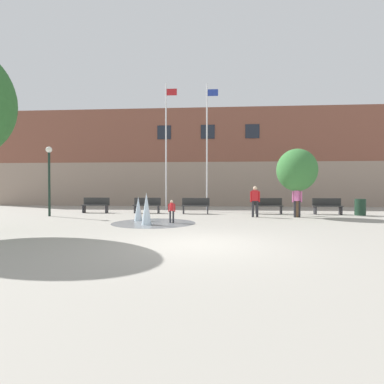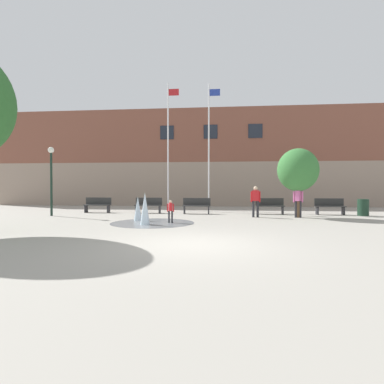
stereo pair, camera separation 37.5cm
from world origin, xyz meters
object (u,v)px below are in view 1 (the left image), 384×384
object	(u,v)px
park_bench_far_right	(327,206)
trash_can	(360,207)
park_bench_left_of_flagpoles	(96,205)
teen_by_trashcan	(255,199)
park_bench_under_right_flagpole	(196,205)
flagpole_left	(166,143)
park_bench_near_trashcan	(268,206)
street_tree_near_building	(297,170)
flagpole_right	(207,143)
park_bench_under_left_flagpole	(147,205)
child_running	(172,210)
adult_in_red	(297,199)
lamp_post_left_lane	(49,170)

from	to	relation	value
park_bench_far_right	trash_can	xyz separation A→B (m)	(1.54, -0.54, -0.03)
park_bench_left_of_flagpoles	teen_by_trashcan	world-z (taller)	teen_by_trashcan
park_bench_under_right_flagpole	flagpole_left	world-z (taller)	flagpole_left
park_bench_near_trashcan	street_tree_near_building	xyz separation A→B (m)	(1.10, -1.83, 1.93)
park_bench_near_trashcan	park_bench_under_right_flagpole	bearing A→B (deg)	-176.63
park_bench_left_of_flagpoles	park_bench_far_right	world-z (taller)	same
flagpole_left	street_tree_near_building	size ratio (longest dim) A/B	2.46
teen_by_trashcan	flagpole_right	distance (m)	6.42
park_bench_under_left_flagpole	park_bench_near_trashcan	xyz separation A→B (m)	(7.10, 0.02, 0.00)
trash_can	park_bench_left_of_flagpoles	bearing A→B (deg)	177.62
park_bench_left_of_flagpoles	trash_can	xyz separation A→B (m)	(15.07, -0.63, -0.03)
flagpole_left	park_bench_under_left_flagpole	bearing A→B (deg)	-104.63
park_bench_left_of_flagpoles	trash_can	distance (m)	15.08
child_running	street_tree_near_building	bearing A→B (deg)	92.39
park_bench_far_right	child_running	bearing A→B (deg)	-150.72
park_bench_far_right	teen_by_trashcan	bearing A→B (deg)	-156.92
park_bench_left_of_flagpoles	adult_in_red	size ratio (longest dim) A/B	1.01
flagpole_left	teen_by_trashcan	bearing A→B (deg)	-41.19
park_bench_under_right_flagpole	teen_by_trashcan	xyz separation A→B (m)	(3.17, -1.67, 0.45)
flagpole_right	street_tree_near_building	distance (m)	6.88
park_bench_under_right_flagpole	park_bench_near_trashcan	distance (m)	4.20
child_running	street_tree_near_building	world-z (taller)	street_tree_near_building
park_bench_under_left_flagpole	park_bench_near_trashcan	size ratio (longest dim) A/B	1.00
child_running	lamp_post_left_lane	world-z (taller)	lamp_post_left_lane
flagpole_left	lamp_post_left_lane	bearing A→B (deg)	-137.58
park_bench_under_left_flagpole	park_bench_under_right_flagpole	bearing A→B (deg)	-4.42
park_bench_near_trashcan	teen_by_trashcan	size ratio (longest dim) A/B	1.01
adult_in_red	trash_can	world-z (taller)	adult_in_red
lamp_post_left_lane	park_bench_under_left_flagpole	bearing A→B (deg)	25.05
child_running	teen_by_trashcan	bearing A→B (deg)	102.31
park_bench_far_right	flagpole_right	distance (m)	8.45
street_tree_near_building	flagpole_left	bearing A→B (deg)	148.42
park_bench_under_right_flagpole	park_bench_far_right	xyz separation A→B (m)	(7.48, 0.17, 0.00)
child_running	park_bench_under_left_flagpole	bearing A→B (deg)	-178.58
teen_by_trashcan	lamp_post_left_lane	xyz separation A→B (m)	(-10.82, -0.33, 1.49)
park_bench_under_left_flagpole	street_tree_near_building	bearing A→B (deg)	-12.42
trash_can	street_tree_near_building	xyz separation A→B (m)	(-3.73, -1.22, 1.96)
park_bench_under_left_flagpole	flagpole_left	xyz separation A→B (m)	(0.73, 2.79, 4.08)
park_bench_left_of_flagpoles	child_running	world-z (taller)	child_running
park_bench_under_right_flagpole	street_tree_near_building	world-z (taller)	street_tree_near_building
street_tree_near_building	lamp_post_left_lane	bearing A→B (deg)	-178.15
child_running	lamp_post_left_lane	size ratio (longest dim) A/B	0.27
child_running	teen_by_trashcan	distance (m)	4.85
park_bench_far_right	flagpole_right	size ratio (longest dim) A/B	0.19
park_bench_near_trashcan	teen_by_trashcan	distance (m)	2.22
flagpole_right	street_tree_near_building	size ratio (longest dim) A/B	2.43
park_bench_under_left_flagpole	child_running	size ratio (longest dim) A/B	1.62
child_running	flagpole_left	bearing A→B (deg)	167.62
teen_by_trashcan	flagpole_left	bearing A→B (deg)	147.27
lamp_post_left_lane	teen_by_trashcan	bearing A→B (deg)	1.76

